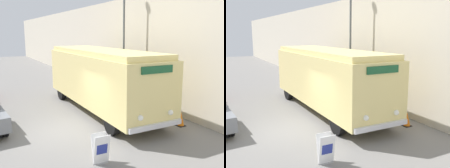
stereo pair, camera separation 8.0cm
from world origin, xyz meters
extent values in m
plane|color=slate|center=(0.00, 0.00, 0.00)|extent=(80.00, 80.00, 0.00)
cube|color=beige|center=(5.98, 10.00, 3.16)|extent=(0.30, 60.00, 6.32)
cylinder|color=black|center=(1.74, -1.31, 0.52)|extent=(0.28, 1.04, 1.04)
cylinder|color=black|center=(4.00, -1.31, 0.52)|extent=(0.28, 1.04, 1.04)
cylinder|color=black|center=(1.74, 5.39, 0.52)|extent=(0.28, 1.04, 1.04)
cylinder|color=black|center=(4.00, 5.39, 0.52)|extent=(0.28, 1.04, 1.04)
cube|color=#E5D17F|center=(2.87, 2.04, 1.78)|extent=(2.58, 9.50, 2.53)
cube|color=#F3DD87|center=(2.87, 2.04, 3.17)|extent=(2.37, 9.12, 0.24)
cube|color=silver|center=(2.87, -2.77, 0.64)|extent=(2.45, 0.12, 0.20)
sphere|color=white|center=(2.16, -2.74, 1.07)|extent=(0.22, 0.22, 0.22)
sphere|color=white|center=(3.58, -2.74, 1.07)|extent=(0.22, 0.22, 0.22)
cube|color=#19512D|center=(2.87, -2.73, 2.80)|extent=(1.42, 0.06, 0.28)
cube|color=gray|center=(0.28, -3.27, 0.00)|extent=(0.48, 0.21, 0.01)
cube|color=white|center=(0.28, -3.36, 0.49)|extent=(0.53, 0.19, 0.97)
cube|color=white|center=(0.28, -3.19, 0.49)|extent=(0.53, 0.19, 0.97)
cube|color=navy|center=(0.28, -3.37, 0.51)|extent=(0.37, 0.07, 0.34)
cylinder|color=#595E60|center=(4.88, 3.06, 3.50)|extent=(0.12, 0.12, 6.99)
cylinder|color=black|center=(-2.16, 0.58, 0.34)|extent=(0.22, 0.68, 0.68)
cube|color=black|center=(4.97, -1.87, 0.01)|extent=(0.36, 0.36, 0.03)
cone|color=orange|center=(4.97, -1.87, 0.33)|extent=(0.30, 0.30, 0.60)
camera|label=1|loc=(-3.10, -10.32, 4.10)|focal=42.00mm
camera|label=2|loc=(-3.03, -10.36, 4.10)|focal=42.00mm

